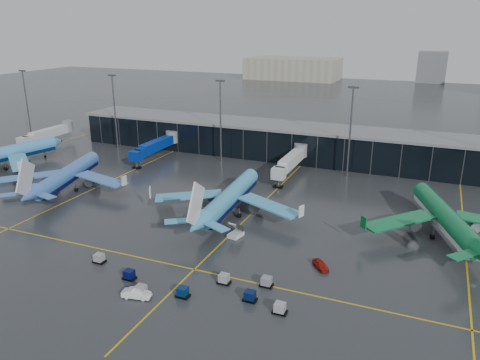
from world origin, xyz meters
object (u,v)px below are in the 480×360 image
at_px(airliner_klm_near, 230,186).
at_px(mobile_airstair, 236,233).
at_px(service_van_red, 321,265).
at_px(baggage_carts, 194,285).
at_px(airliner_arkefly, 67,165).
at_px(airliner_klm_west, 4,146).
at_px(airliner_aer_lingus, 447,206).
at_px(service_van_white, 137,293).

distance_m(airliner_klm_near, mobile_airstair, 14.08).
xyz_separation_m(mobile_airstair, service_van_red, (19.26, -6.20, -0.06)).
xyz_separation_m(baggage_carts, mobile_airstair, (-1.54, 21.00, 0.01)).
height_order(airliner_arkefly, baggage_carts, airliner_arkefly).
bearing_deg(service_van_red, baggage_carts, 179.56).
relative_size(airliner_klm_west, airliner_aer_lingus, 1.04).
xyz_separation_m(airliner_klm_west, service_van_white, (78.10, -44.85, -5.99)).
xyz_separation_m(airliner_klm_west, mobile_airstair, (83.79, -17.91, -6.00)).
relative_size(baggage_carts, service_van_red, 9.08).
bearing_deg(airliner_aer_lingus, baggage_carts, -154.51).
height_order(service_van_red, service_van_white, service_van_white).
relative_size(airliner_aer_lingus, baggage_carts, 1.12).
relative_size(airliner_klm_near, baggage_carts, 1.11).
relative_size(airliner_klm_west, mobile_airstair, 12.34).
relative_size(airliner_aer_lingus, mobile_airstair, 11.87).
bearing_deg(airliner_klm_west, airliner_aer_lingus, 12.42).
relative_size(baggage_carts, service_van_white, 7.96).
bearing_deg(mobile_airstair, service_van_white, -90.52).
distance_m(airliner_aer_lingus, baggage_carts, 54.25).
height_order(airliner_arkefly, airliner_klm_near, airliner_klm_near).
xyz_separation_m(service_van_red, service_van_white, (-24.94, -20.75, 0.07)).
xyz_separation_m(airliner_klm_west, airliner_klm_near, (77.58, -6.62, -0.30)).
height_order(airliner_klm_west, mobile_airstair, airliner_klm_west).
bearing_deg(airliner_klm_west, baggage_carts, -11.85).
distance_m(baggage_carts, mobile_airstair, 21.06).
distance_m(mobile_airstair, service_van_red, 20.23).
xyz_separation_m(airliner_klm_near, baggage_carts, (7.75, -32.28, -5.71)).
height_order(airliner_klm_near, baggage_carts, airliner_klm_near).
bearing_deg(baggage_carts, mobile_airstair, 94.20).
bearing_deg(service_van_red, airliner_klm_near, 105.22).
distance_m(airliner_aer_lingus, service_van_red, 31.57).
height_order(airliner_arkefly, airliner_aer_lingus, airliner_aer_lingus).
bearing_deg(mobile_airstair, airliner_aer_lingus, 35.16).
distance_m(airliner_arkefly, airliner_klm_near, 46.24).
relative_size(airliner_arkefly, service_van_red, 9.99).
relative_size(airliner_klm_near, airliner_aer_lingus, 0.99).
bearing_deg(airliner_klm_near, service_van_red, -38.37).
xyz_separation_m(airliner_arkefly, airliner_klm_near, (46.22, 1.31, 0.08)).
height_order(airliner_aer_lingus, baggage_carts, airliner_aer_lingus).
distance_m(baggage_carts, service_van_red, 23.09).
distance_m(airliner_aer_lingus, mobile_airstair, 43.49).
xyz_separation_m(airliner_aer_lingus, service_van_red, (-20.18, -23.57, -5.81)).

